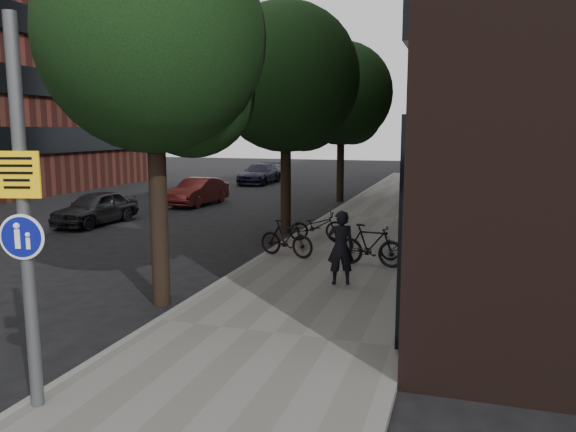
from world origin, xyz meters
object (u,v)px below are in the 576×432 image
at_px(pedestrian, 341,248).
at_px(parked_bike_facade_near, 411,245).
at_px(signpost, 24,216).
at_px(parked_car_near, 96,208).

xyz_separation_m(pedestrian, parked_bike_facade_near, (1.31, 2.77, -0.42)).
bearing_deg(pedestrian, signpost, 49.32).
bearing_deg(parked_car_near, parked_bike_facade_near, -10.05).
xyz_separation_m(signpost, parked_bike_facade_near, (3.80, 9.43, -2.01)).
relative_size(pedestrian, parked_bike_facade_near, 1.05).
height_order(pedestrian, parked_bike_facade_near, pedestrian).
bearing_deg(parked_bike_facade_near, signpost, 149.85).
distance_m(signpost, parked_car_near, 15.04).
bearing_deg(pedestrian, parked_car_near, -48.69).
distance_m(pedestrian, parked_car_near, 12.17).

